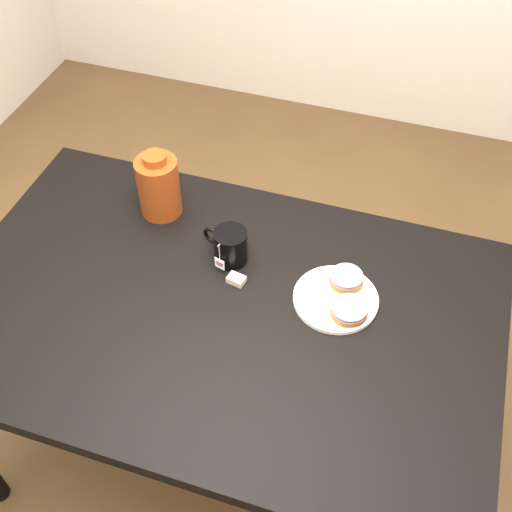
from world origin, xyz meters
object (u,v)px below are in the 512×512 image
bagel_package (159,186)px  table (222,326)px  plate (336,298)px  mug (230,246)px  bagel_front (349,310)px  bagel_back (346,278)px  teabag_pouch (236,279)px

bagel_package → table: bearing=-44.7°
table → bagel_package: (-0.28, 0.28, 0.18)m
plate → bagel_package: 0.59m
mug → bagel_front: bearing=0.9°
table → mug: 0.21m
plate → bagel_package: bearing=162.9°
mug → plate: bearing=6.1°
table → plate: (0.27, 0.11, 0.09)m
bagel_back → mug: bearing=-178.8°
plate → bagel_front: bearing=-44.0°
teabag_pouch → mug: bearing=120.3°
bagel_front → bagel_package: bagel_package is taller
teabag_pouch → bagel_package: 0.36m
bagel_package → mug: bearing=-25.1°
plate → bagel_front: 0.06m
table → bagel_back: bagel_back is taller
plate → mug: (-0.30, 0.05, 0.04)m
plate → table: bearing=-158.3°
table → bagel_package: bearing=135.3°
bagel_front → mug: mug is taller
plate → bagel_back: bearing=77.9°
teabag_pouch → bagel_package: (-0.29, 0.19, 0.08)m
bagel_front → bagel_package: (-0.60, 0.21, 0.07)m
bagel_front → teabag_pouch: bearing=176.0°
bagel_front → bagel_package: bearing=160.5°
plate → bagel_front: (0.04, -0.04, 0.02)m
plate → mug: bearing=170.1°
mug → bagel_back: bearing=17.1°
table → bagel_package: bagel_package is taller
table → teabag_pouch: (0.01, 0.09, 0.09)m
bagel_back → plate: bearing=-102.1°
table → teabag_pouch: teabag_pouch is taller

